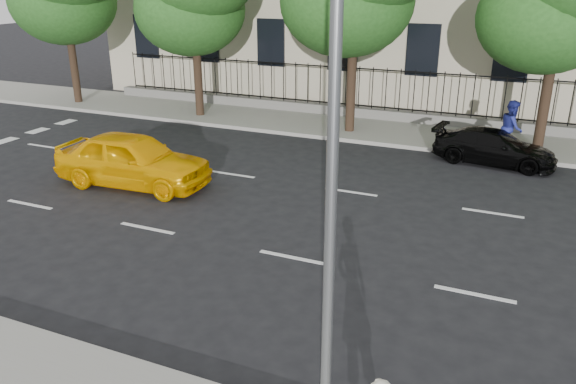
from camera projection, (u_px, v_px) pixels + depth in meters
name	position (u px, v px, depth m)	size (l,w,h in m)	color
ground	(241.00, 314.00, 10.65)	(120.00, 120.00, 0.00)	black
far_sidewalk	(403.00, 133.00, 22.62)	(60.00, 4.00, 0.15)	gray
lane_markings	(325.00, 220.00, 14.72)	(49.60, 4.62, 0.01)	silver
iron_fence	(412.00, 110.00, 23.87)	(30.00, 0.50, 2.20)	slate
street_light	(350.00, 58.00, 6.36)	(0.25, 3.32, 8.05)	slate
yellow_taxi	(133.00, 160.00, 16.93)	(1.93, 4.79, 1.63)	#FFB400
black_sedan	(494.00, 147.00, 18.96)	(1.64, 4.03, 1.17)	black
pedestrian_far	(511.00, 127.00, 19.39)	(0.92, 0.72, 1.89)	navy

